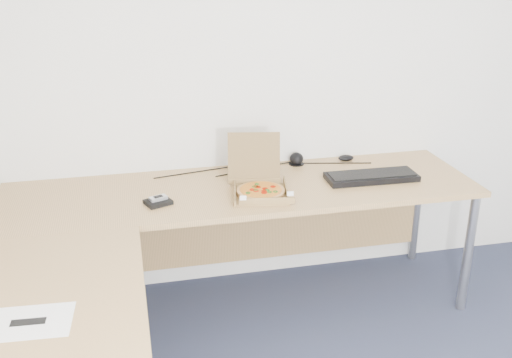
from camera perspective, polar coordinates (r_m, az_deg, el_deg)
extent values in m
cube|color=tan|center=(3.14, -1.38, -1.07)|extent=(2.50, 0.70, 0.03)
cube|color=tan|center=(2.15, -19.90, -14.19)|extent=(0.70, 1.50, 0.03)
cylinder|color=gray|center=(3.94, 15.16, -2.81)|extent=(0.05, 0.05, 0.70)
cube|color=olive|center=(3.04, 0.45, -1.46)|extent=(0.27, 0.27, 0.01)
cube|color=olive|center=(3.13, -0.20, 2.00)|extent=(0.27, 0.05, 0.27)
cylinder|color=tan|center=(3.04, 0.45, -1.22)|extent=(0.25, 0.25, 0.02)
cylinder|color=#AC3310|center=(3.03, 0.45, -1.02)|extent=(0.21, 0.21, 0.00)
cylinder|color=silver|center=(3.30, 1.47, 1.55)|extent=(0.07, 0.07, 0.13)
cube|color=black|center=(3.30, 11.00, 0.20)|extent=(0.50, 0.19, 0.03)
ellipsoid|color=black|center=(3.56, 8.62, 2.01)|extent=(0.10, 0.07, 0.03)
cube|color=black|center=(2.97, -9.37, -2.20)|extent=(0.15, 0.14, 0.02)
cube|color=#B2B5BA|center=(2.97, -9.35, -1.82)|extent=(0.09, 0.07, 0.02)
cube|color=white|center=(2.21, -21.01, -12.69)|extent=(0.31, 0.23, 0.00)
ellipsoid|color=black|center=(3.46, 3.90, 2.02)|extent=(0.09, 0.09, 0.08)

